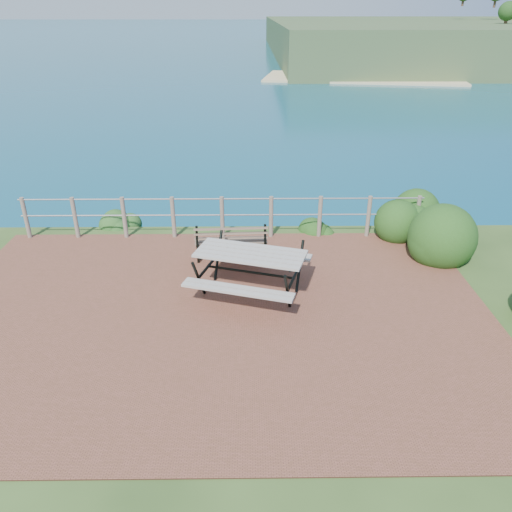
{
  "coord_description": "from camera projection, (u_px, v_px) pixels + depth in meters",
  "views": [
    {
      "loc": [
        0.67,
        -7.54,
        4.95
      ],
      "look_at": [
        0.77,
        0.83,
        0.75
      ],
      "focal_mm": 35.0,
      "sensor_mm": 36.0,
      "label": 1
    }
  ],
  "objects": [
    {
      "name": "picnic_table",
      "position": [
        251.0,
        268.0,
        9.38
      ],
      "size": [
        2.17,
        1.69,
        0.85
      ],
      "rotation": [
        0.0,
        0.0,
        -0.3
      ],
      "color": "#9E978E",
      "rests_on": "ground"
    },
    {
      "name": "safety_railing",
      "position": [
        222.0,
        215.0,
        11.69
      ],
      "size": [
        9.4,
        0.1,
        1.0
      ],
      "color": "#6B5B4C",
      "rests_on": "ground"
    },
    {
      "name": "ground",
      "position": [
        214.0,
        314.0,
        8.95
      ],
      "size": [
        10.0,
        7.0,
        0.12
      ],
      "primitive_type": "cube",
      "color": "brown",
      "rests_on": "ground"
    },
    {
      "name": "shrub_right_edge",
      "position": [
        405.0,
        232.0,
        12.21
      ],
      "size": [
        1.18,
        1.18,
        1.68
      ],
      "primitive_type": "ellipsoid",
      "color": "#214415",
      "rests_on": "ground"
    },
    {
      "name": "shrub_lip_west",
      "position": [
        123.0,
        224.0,
        12.64
      ],
      "size": [
        0.76,
        0.76,
        0.5
      ],
      "primitive_type": "ellipsoid",
      "color": "#2A4D1D",
      "rests_on": "ground"
    },
    {
      "name": "shrub_right_front",
      "position": [
        445.0,
        260.0,
        10.87
      ],
      "size": [
        1.46,
        1.46,
        2.06
      ],
      "primitive_type": "ellipsoid",
      "color": "#214415",
      "rests_on": "ground"
    },
    {
      "name": "park_bench",
      "position": [
        231.0,
        235.0,
        10.65
      ],
      "size": [
        1.56,
        0.47,
        0.87
      ],
      "rotation": [
        0.0,
        0.0,
        0.05
      ],
      "color": "brown",
      "rests_on": "ground"
    },
    {
      "name": "shrub_lip_east",
      "position": [
        319.0,
        230.0,
        12.31
      ],
      "size": [
        0.71,
        0.71,
        0.43
      ],
      "primitive_type": "ellipsoid",
      "color": "#214415",
      "rests_on": "ground"
    },
    {
      "name": "ocean",
      "position": [
        248.0,
        21.0,
        187.73
      ],
      "size": [
        1200.0,
        1200.0,
        0.0
      ],
      "primitive_type": "plane",
      "color": "#12606E",
      "rests_on": "ground"
    }
  ]
}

